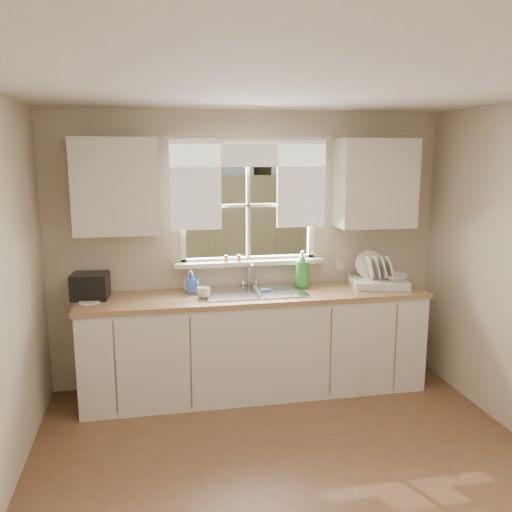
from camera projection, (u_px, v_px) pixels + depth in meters
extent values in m
plane|color=brown|center=(309.00, 507.00, 3.30)|extent=(4.00, 4.00, 0.00)
cube|color=beige|center=(249.00, 319.00, 5.12)|extent=(3.60, 0.02, 1.15)
cube|color=beige|center=(248.00, 130.00, 4.79)|extent=(3.60, 0.02, 0.35)
cube|color=beige|center=(112.00, 208.00, 4.69)|extent=(1.20, 0.02, 1.00)
cube|color=beige|center=(372.00, 203.00, 5.15)|extent=(1.20, 0.02, 1.00)
cube|color=silver|center=(317.00, 80.00, 2.83)|extent=(3.60, 4.00, 0.02)
cube|color=white|center=(248.00, 259.00, 5.03)|extent=(1.30, 0.06, 0.05)
cube|color=white|center=(248.00, 150.00, 4.84)|extent=(1.30, 0.06, 0.05)
cube|color=white|center=(182.00, 207.00, 4.82)|extent=(0.05, 0.06, 1.05)
cube|color=white|center=(311.00, 204.00, 5.05)|extent=(0.05, 0.06, 1.05)
cube|color=white|center=(248.00, 206.00, 4.94)|extent=(0.03, 0.04, 1.00)
cube|color=white|center=(248.00, 206.00, 4.94)|extent=(1.20, 0.04, 0.03)
cube|color=white|center=(249.00, 263.00, 4.98)|extent=(1.38, 0.14, 0.04)
cylinder|color=white|center=(250.00, 138.00, 4.75)|extent=(1.50, 0.02, 0.02)
cube|color=white|center=(196.00, 185.00, 4.74)|extent=(0.45, 0.02, 0.80)
cube|color=white|center=(301.00, 183.00, 4.92)|extent=(0.45, 0.02, 0.80)
cube|color=white|center=(249.00, 155.00, 4.79)|extent=(1.40, 0.02, 0.20)
cube|color=silver|center=(255.00, 345.00, 4.84)|extent=(3.00, 0.62, 0.87)
cube|color=#A37D51|center=(255.00, 296.00, 4.75)|extent=(3.04, 0.65, 0.04)
cube|color=silver|center=(116.00, 186.00, 4.49)|extent=(0.70, 0.33, 0.80)
cube|color=silver|center=(376.00, 183.00, 4.93)|extent=(0.70, 0.33, 0.80)
cube|color=beige|center=(339.00, 264.00, 5.18)|extent=(0.08, 0.01, 0.12)
cylinder|color=brown|center=(239.00, 258.00, 4.93)|extent=(0.04, 0.04, 0.06)
cylinder|color=brown|center=(226.00, 259.00, 4.91)|extent=(0.04, 0.04, 0.06)
cube|color=#335421|center=(200.00, 270.00, 10.05)|extent=(20.00, 10.00, 0.02)
cube|color=#9D8457|center=(212.00, 237.00, 7.95)|extent=(8.00, 0.10, 1.80)
cube|color=maroon|center=(133.00, 204.00, 11.05)|extent=(3.00, 3.00, 2.20)
cube|color=black|center=(130.00, 141.00, 10.82)|extent=(3.20, 3.20, 0.30)
cylinder|color=#423021|center=(263.00, 179.00, 10.98)|extent=(0.36, 0.36, 3.20)
sphere|color=#214716|center=(263.00, 55.00, 10.53)|extent=(4.00, 4.00, 4.00)
sphere|color=#214716|center=(199.00, 41.00, 11.67)|extent=(3.20, 3.20, 3.20)
cube|color=#B7B7BC|center=(255.00, 301.00, 4.79)|extent=(0.84, 0.46, 0.18)
cube|color=#B7B7BC|center=(255.00, 292.00, 4.78)|extent=(0.88, 0.50, 0.01)
cube|color=#B7B7BC|center=(255.00, 295.00, 4.78)|extent=(0.02, 0.41, 0.14)
cylinder|color=silver|center=(249.00, 274.00, 5.00)|extent=(0.03, 0.03, 0.22)
cylinder|color=silver|center=(251.00, 264.00, 4.90)|extent=(0.02, 0.18, 0.02)
sphere|color=silver|center=(243.00, 283.00, 5.00)|extent=(0.05, 0.05, 0.05)
sphere|color=silver|center=(256.00, 282.00, 5.02)|extent=(0.05, 0.05, 0.05)
cube|color=silver|center=(379.00, 283.00, 5.00)|extent=(0.56, 0.46, 0.07)
cylinder|color=white|center=(369.00, 264.00, 5.07)|extent=(0.27, 0.12, 0.25)
cylinder|color=white|center=(369.00, 268.00, 4.97)|extent=(0.11, 0.23, 0.22)
cylinder|color=white|center=(376.00, 268.00, 4.97)|extent=(0.11, 0.23, 0.22)
cylinder|color=white|center=(382.00, 268.00, 4.97)|extent=(0.11, 0.23, 0.22)
cylinder|color=white|center=(389.00, 268.00, 4.97)|extent=(0.11, 0.23, 0.22)
imported|color=white|center=(395.00, 277.00, 4.97)|extent=(0.24, 0.24, 0.05)
imported|color=green|center=(302.00, 269.00, 4.93)|extent=(0.17, 0.17, 0.34)
imported|color=blue|center=(192.00, 282.00, 4.74)|extent=(0.09, 0.10, 0.20)
imported|color=beige|center=(191.00, 282.00, 4.79)|extent=(0.15, 0.15, 0.19)
cylinder|color=white|center=(89.00, 302.00, 4.45)|extent=(0.17, 0.17, 0.01)
imported|color=white|center=(204.00, 293.00, 4.59)|extent=(0.12, 0.12, 0.09)
cube|color=black|center=(90.00, 286.00, 4.57)|extent=(0.32, 0.28, 0.22)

